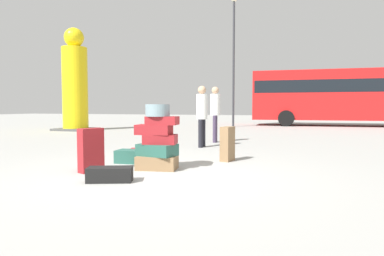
{
  "coord_description": "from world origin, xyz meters",
  "views": [
    {
      "loc": [
        2.26,
        -4.98,
        1.09
      ],
      "look_at": [
        -0.19,
        2.44,
        0.61
      ],
      "focal_mm": 32.1,
      "sensor_mm": 36.0,
      "label": 1
    }
  ],
  "objects_px": {
    "suitcase_maroon_foreground_near": "(144,153)",
    "suitcase_brown_upright_blue": "(227,144)",
    "suitcase_black_left_side": "(110,174)",
    "parked_bus": "(351,94)",
    "yellow_dummy_statue": "(75,85)",
    "person_tourist_with_camera": "(215,109)",
    "lamp_post": "(234,43)",
    "suitcase_tower": "(158,140)",
    "person_bearded_onlooker": "(202,111)",
    "suitcase_teal_foreground_far": "(134,156)",
    "suitcase_maroon_white_trunk": "(91,150)"
  },
  "relations": [
    {
      "from": "suitcase_black_left_side",
      "to": "yellow_dummy_statue",
      "type": "height_order",
      "value": "yellow_dummy_statue"
    },
    {
      "from": "lamp_post",
      "to": "yellow_dummy_statue",
      "type": "bearing_deg",
      "value": -141.63
    },
    {
      "from": "person_tourist_with_camera",
      "to": "lamp_post",
      "type": "relative_size",
      "value": 0.24
    },
    {
      "from": "suitcase_maroon_foreground_near",
      "to": "lamp_post",
      "type": "height_order",
      "value": "lamp_post"
    },
    {
      "from": "suitcase_maroon_foreground_near",
      "to": "person_bearded_onlooker",
      "type": "distance_m",
      "value": 2.35
    },
    {
      "from": "suitcase_teal_foreground_far",
      "to": "parked_bus",
      "type": "xyz_separation_m",
      "value": [
        5.63,
        15.42,
        1.71
      ]
    },
    {
      "from": "suitcase_black_left_side",
      "to": "person_tourist_with_camera",
      "type": "distance_m",
      "value": 5.99
    },
    {
      "from": "parked_bus",
      "to": "lamp_post",
      "type": "bearing_deg",
      "value": -158.57
    },
    {
      "from": "suitcase_maroon_white_trunk",
      "to": "person_bearded_onlooker",
      "type": "relative_size",
      "value": 0.44
    },
    {
      "from": "yellow_dummy_statue",
      "to": "person_tourist_with_camera",
      "type": "bearing_deg",
      "value": -23.36
    },
    {
      "from": "suitcase_maroon_foreground_near",
      "to": "suitcase_black_left_side",
      "type": "bearing_deg",
      "value": -91.0
    },
    {
      "from": "suitcase_brown_upright_blue",
      "to": "suitcase_black_left_side",
      "type": "xyz_separation_m",
      "value": [
        -1.22,
        -2.42,
        -0.24
      ]
    },
    {
      "from": "suitcase_maroon_foreground_near",
      "to": "yellow_dummy_statue",
      "type": "relative_size",
      "value": 0.13
    },
    {
      "from": "suitcase_tower",
      "to": "suitcase_maroon_foreground_near",
      "type": "distance_m",
      "value": 1.67
    },
    {
      "from": "suitcase_tower",
      "to": "suitcase_maroon_foreground_near",
      "type": "height_order",
      "value": "suitcase_tower"
    },
    {
      "from": "suitcase_brown_upright_blue",
      "to": "lamp_post",
      "type": "distance_m",
      "value": 12.79
    },
    {
      "from": "parked_bus",
      "to": "suitcase_tower",
      "type": "bearing_deg",
      "value": -109.78
    },
    {
      "from": "suitcase_tower",
      "to": "suitcase_maroon_foreground_near",
      "type": "xyz_separation_m",
      "value": [
        -0.91,
        1.33,
        -0.42
      ]
    },
    {
      "from": "suitcase_black_left_side",
      "to": "parked_bus",
      "type": "bearing_deg",
      "value": 52.25
    },
    {
      "from": "person_tourist_with_camera",
      "to": "person_bearded_onlooker",
      "type": "bearing_deg",
      "value": -9.23
    },
    {
      "from": "suitcase_brown_upright_blue",
      "to": "person_bearded_onlooker",
      "type": "height_order",
      "value": "person_bearded_onlooker"
    },
    {
      "from": "suitcase_maroon_white_trunk",
      "to": "suitcase_maroon_foreground_near",
      "type": "relative_size",
      "value": 1.16
    },
    {
      "from": "suitcase_tower",
      "to": "yellow_dummy_statue",
      "type": "relative_size",
      "value": 0.24
    },
    {
      "from": "person_tourist_with_camera",
      "to": "lamp_post",
      "type": "distance_m",
      "value": 9.14
    },
    {
      "from": "person_bearded_onlooker",
      "to": "yellow_dummy_statue",
      "type": "bearing_deg",
      "value": -117.91
    },
    {
      "from": "person_tourist_with_camera",
      "to": "parked_bus",
      "type": "height_order",
      "value": "parked_bus"
    },
    {
      "from": "suitcase_brown_upright_blue",
      "to": "person_bearded_onlooker",
      "type": "bearing_deg",
      "value": 131.62
    },
    {
      "from": "suitcase_maroon_white_trunk",
      "to": "suitcase_maroon_foreground_near",
      "type": "bearing_deg",
      "value": 110.7
    },
    {
      "from": "suitcase_maroon_foreground_near",
      "to": "suitcase_brown_upright_blue",
      "type": "bearing_deg",
      "value": -18.09
    },
    {
      "from": "suitcase_tower",
      "to": "suitcase_teal_foreground_far",
      "type": "bearing_deg",
      "value": 146.97
    },
    {
      "from": "person_bearded_onlooker",
      "to": "lamp_post",
      "type": "relative_size",
      "value": 0.23
    },
    {
      "from": "suitcase_teal_foreground_far",
      "to": "person_bearded_onlooker",
      "type": "relative_size",
      "value": 0.4
    },
    {
      "from": "parked_bus",
      "to": "suitcase_brown_upright_blue",
      "type": "bearing_deg",
      "value": -107.68
    },
    {
      "from": "person_bearded_onlooker",
      "to": "person_tourist_with_camera",
      "type": "bearing_deg",
      "value": -176.97
    },
    {
      "from": "suitcase_black_left_side",
      "to": "person_bearded_onlooker",
      "type": "relative_size",
      "value": 0.39
    },
    {
      "from": "parked_bus",
      "to": "suitcase_teal_foreground_far",
      "type": "bearing_deg",
      "value": -112.66
    },
    {
      "from": "suitcase_brown_upright_blue",
      "to": "suitcase_maroon_foreground_near",
      "type": "bearing_deg",
      "value": -169.35
    },
    {
      "from": "suitcase_maroon_white_trunk",
      "to": "lamp_post",
      "type": "distance_m",
      "value": 14.34
    },
    {
      "from": "suitcase_black_left_side",
      "to": "parked_bus",
      "type": "relative_size",
      "value": 0.06
    },
    {
      "from": "yellow_dummy_statue",
      "to": "lamp_post",
      "type": "xyz_separation_m",
      "value": [
        6.44,
        5.1,
        2.42
      ]
    },
    {
      "from": "person_tourist_with_camera",
      "to": "suitcase_maroon_white_trunk",
      "type": "bearing_deg",
      "value": -16.81
    },
    {
      "from": "person_bearded_onlooker",
      "to": "yellow_dummy_statue",
      "type": "relative_size",
      "value": 0.35
    },
    {
      "from": "suitcase_brown_upright_blue",
      "to": "suitcase_maroon_white_trunk",
      "type": "distance_m",
      "value": 2.67
    },
    {
      "from": "suitcase_black_left_side",
      "to": "suitcase_maroon_white_trunk",
      "type": "bearing_deg",
      "value": 120.4
    },
    {
      "from": "suitcase_tower",
      "to": "suitcase_black_left_side",
      "type": "height_order",
      "value": "suitcase_tower"
    },
    {
      "from": "suitcase_maroon_white_trunk",
      "to": "person_bearded_onlooker",
      "type": "bearing_deg",
      "value": 101.23
    },
    {
      "from": "suitcase_tower",
      "to": "suitcase_teal_foreground_far",
      "type": "relative_size",
      "value": 1.7
    },
    {
      "from": "suitcase_brown_upright_blue",
      "to": "lamp_post",
      "type": "relative_size",
      "value": 0.1
    },
    {
      "from": "person_bearded_onlooker",
      "to": "suitcase_maroon_foreground_near",
      "type": "bearing_deg",
      "value": -15.48
    },
    {
      "from": "suitcase_tower",
      "to": "parked_bus",
      "type": "bearing_deg",
      "value": 72.82
    }
  ]
}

